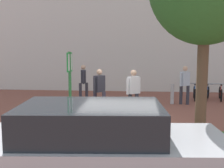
{
  "coord_description": "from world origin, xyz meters",
  "views": [
    {
      "loc": [
        0.57,
        -9.11,
        2.48
      ],
      "look_at": [
        -0.35,
        1.09,
        1.17
      ],
      "focal_mm": 44.31,
      "sensor_mm": 36.0,
      "label": 1
    }
  ],
  "objects_px": {
    "person_suited_navy": "(99,88)",
    "car_silver_sedan": "(100,149)",
    "bike_at_sign": "(71,126)",
    "person_shirt_white": "(133,90)",
    "parking_sign_post": "(70,83)",
    "person_casual_tan": "(185,83)",
    "bollard_steel": "(172,94)",
    "person_suited_dark": "(83,80)"
  },
  "relations": [
    {
      "from": "person_suited_dark",
      "to": "car_silver_sedan",
      "type": "distance_m",
      "value": 8.61
    },
    {
      "from": "person_suited_navy",
      "to": "car_silver_sedan",
      "type": "xyz_separation_m",
      "value": [
        0.79,
        -5.76,
        -0.23
      ]
    },
    {
      "from": "bollard_steel",
      "to": "person_suited_navy",
      "type": "distance_m",
      "value": 3.75
    },
    {
      "from": "bike_at_sign",
      "to": "person_shirt_white",
      "type": "distance_m",
      "value": 3.25
    },
    {
      "from": "person_shirt_white",
      "to": "bollard_steel",
      "type": "bearing_deg",
      "value": 54.77
    },
    {
      "from": "bike_at_sign",
      "to": "person_casual_tan",
      "type": "bearing_deg",
      "value": 52.24
    },
    {
      "from": "bike_at_sign",
      "to": "person_suited_dark",
      "type": "height_order",
      "value": "person_suited_dark"
    },
    {
      "from": "bollard_steel",
      "to": "person_casual_tan",
      "type": "xyz_separation_m",
      "value": [
        0.53,
        -0.05,
        0.53
      ]
    },
    {
      "from": "person_suited_dark",
      "to": "person_shirt_white",
      "type": "relative_size",
      "value": 1.0
    },
    {
      "from": "person_shirt_white",
      "to": "car_silver_sedan",
      "type": "xyz_separation_m",
      "value": [
        -0.51,
        -5.49,
        -0.23
      ]
    },
    {
      "from": "parking_sign_post",
      "to": "person_casual_tan",
      "type": "xyz_separation_m",
      "value": [
        3.93,
        5.17,
        -0.59
      ]
    },
    {
      "from": "bollard_steel",
      "to": "person_suited_navy",
      "type": "bearing_deg",
      "value": -144.29
    },
    {
      "from": "person_suited_dark",
      "to": "person_shirt_white",
      "type": "distance_m",
      "value": 3.79
    },
    {
      "from": "bollard_steel",
      "to": "person_casual_tan",
      "type": "height_order",
      "value": "person_casual_tan"
    },
    {
      "from": "bike_at_sign",
      "to": "bollard_steel",
      "type": "distance_m",
      "value": 6.17
    },
    {
      "from": "bike_at_sign",
      "to": "person_shirt_white",
      "type": "height_order",
      "value": "person_shirt_white"
    },
    {
      "from": "car_silver_sedan",
      "to": "person_casual_tan",
      "type": "bearing_deg",
      "value": 70.71
    },
    {
      "from": "parking_sign_post",
      "to": "person_casual_tan",
      "type": "height_order",
      "value": "parking_sign_post"
    },
    {
      "from": "parking_sign_post",
      "to": "person_suited_navy",
      "type": "bearing_deg",
      "value": 82.79
    },
    {
      "from": "bollard_steel",
      "to": "person_suited_navy",
      "type": "height_order",
      "value": "person_suited_navy"
    },
    {
      "from": "person_suited_navy",
      "to": "car_silver_sedan",
      "type": "distance_m",
      "value": 5.81
    },
    {
      "from": "car_silver_sedan",
      "to": "bike_at_sign",
      "type": "bearing_deg",
      "value": 113.01
    },
    {
      "from": "person_suited_navy",
      "to": "person_shirt_white",
      "type": "distance_m",
      "value": 1.32
    },
    {
      "from": "person_casual_tan",
      "to": "bollard_steel",
      "type": "bearing_deg",
      "value": 175.14
    },
    {
      "from": "person_suited_dark",
      "to": "bike_at_sign",
      "type": "bearing_deg",
      "value": -82.53
    },
    {
      "from": "person_casual_tan",
      "to": "bike_at_sign",
      "type": "bearing_deg",
      "value": -127.76
    },
    {
      "from": "bike_at_sign",
      "to": "car_silver_sedan",
      "type": "distance_m",
      "value": 3.06
    },
    {
      "from": "bollard_steel",
      "to": "person_shirt_white",
      "type": "distance_m",
      "value": 3.03
    },
    {
      "from": "person_shirt_white",
      "to": "car_silver_sedan",
      "type": "height_order",
      "value": "person_shirt_white"
    },
    {
      "from": "bike_at_sign",
      "to": "person_shirt_white",
      "type": "xyz_separation_m",
      "value": [
        1.69,
        2.7,
        0.63
      ]
    },
    {
      "from": "person_suited_navy",
      "to": "person_shirt_white",
      "type": "bearing_deg",
      "value": -11.66
    },
    {
      "from": "bike_at_sign",
      "to": "bollard_steel",
      "type": "height_order",
      "value": "bollard_steel"
    },
    {
      "from": "person_suited_navy",
      "to": "person_shirt_white",
      "type": "height_order",
      "value": "same"
    },
    {
      "from": "person_suited_dark",
      "to": "car_silver_sedan",
      "type": "xyz_separation_m",
      "value": [
        1.92,
        -8.39,
        -0.23
      ]
    },
    {
      "from": "parking_sign_post",
      "to": "person_casual_tan",
      "type": "bearing_deg",
      "value": 52.77
    },
    {
      "from": "person_suited_navy",
      "to": "person_suited_dark",
      "type": "distance_m",
      "value": 2.87
    },
    {
      "from": "person_shirt_white",
      "to": "person_casual_tan",
      "type": "bearing_deg",
      "value": 46.75
    },
    {
      "from": "person_suited_navy",
      "to": "person_casual_tan",
      "type": "bearing_deg",
      "value": 30.91
    },
    {
      "from": "bollard_steel",
      "to": "person_suited_navy",
      "type": "xyz_separation_m",
      "value": [
        -3.02,
        -2.17,
        0.53
      ]
    },
    {
      "from": "bike_at_sign",
      "to": "person_suited_navy",
      "type": "relative_size",
      "value": 0.97
    },
    {
      "from": "car_silver_sedan",
      "to": "bollard_steel",
      "type": "bearing_deg",
      "value": 74.29
    },
    {
      "from": "bollard_steel",
      "to": "person_suited_dark",
      "type": "xyz_separation_m",
      "value": [
        -4.15,
        0.47,
        0.53
      ]
    }
  ]
}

